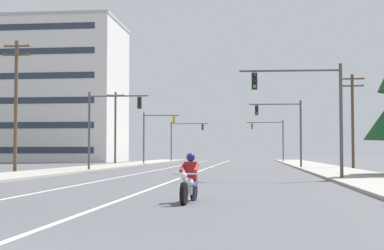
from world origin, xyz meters
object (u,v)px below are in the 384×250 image
object	(u,v)px
traffic_signal_far_right	(272,134)
apartment_building_far_left_block	(47,92)
motorcycle_with_rider	(189,183)
traffic_signal_near_right	(311,102)
utility_pole_left_near	(16,101)
traffic_signal_mid_right	(286,123)
traffic_signal_far_left	(182,135)
utility_pole_right_far	(353,117)
traffic_signal_near_left	(106,119)
utility_pole_left_far	(115,126)
traffic_signal_mid_left	(154,130)

from	to	relation	value
traffic_signal_far_right	apartment_building_far_left_block	distance (m)	34.99
motorcycle_with_rider	traffic_signal_near_right	distance (m)	15.34
motorcycle_with_rider	utility_pole_left_near	size ratio (longest dim) A/B	0.23
apartment_building_far_left_block	motorcycle_with_rider	bearing A→B (deg)	-66.50
traffic_signal_mid_right	traffic_signal_far_right	distance (m)	32.02
motorcycle_with_rider	traffic_signal_far_left	world-z (taller)	traffic_signal_far_left
traffic_signal_far_right	utility_pole_right_far	size ratio (longest dim) A/B	0.72
traffic_signal_near_right	traffic_signal_far_left	xyz separation A→B (m)	(-13.85, 56.21, 0.02)
traffic_signal_mid_right	traffic_signal_near_left	bearing A→B (deg)	-148.02
utility_pole_left_near	utility_pole_left_far	size ratio (longest dim) A/B	1.08
utility_pole_left_far	traffic_signal_mid_right	bearing A→B (deg)	-40.40
traffic_signal_near_right	traffic_signal_mid_right	size ratio (longest dim) A/B	1.00
apartment_building_far_left_block	traffic_signal_near_right	bearing A→B (deg)	-57.36
utility_pole_left_near	utility_pole_right_far	size ratio (longest dim) A/B	1.13
traffic_signal_near_left	traffic_signal_far_right	xyz separation A→B (m)	(14.28, 40.99, 0.04)
traffic_signal_far_left	traffic_signal_mid_right	bearing A→B (deg)	-68.29
utility_pole_left_near	motorcycle_with_rider	bearing A→B (deg)	-56.58
traffic_signal_far_right	apartment_building_far_left_block	bearing A→B (deg)	179.55
traffic_signal_near_left	traffic_signal_far_right	distance (m)	43.41
traffic_signal_far_right	utility_pole_left_far	bearing A→B (deg)	-142.96
traffic_signal_near_left	traffic_signal_far_right	bearing A→B (deg)	70.80
traffic_signal_near_right	traffic_signal_near_left	xyz separation A→B (m)	(-14.45, 12.65, -0.04)
traffic_signal_near_left	traffic_signal_mid_right	size ratio (longest dim) A/B	1.00
traffic_signal_near_right	utility_pole_right_far	size ratio (longest dim) A/B	0.72
traffic_signal_near_left	utility_pole_right_far	size ratio (longest dim) A/B	0.72
motorcycle_with_rider	apartment_building_far_left_block	size ratio (longest dim) A/B	0.10
traffic_signal_far_left	utility_pole_left_near	size ratio (longest dim) A/B	0.64
motorcycle_with_rider	traffic_signal_near_left	xyz separation A→B (m)	(-9.48, 26.72, 3.51)
motorcycle_with_rider	utility_pole_left_near	world-z (taller)	utility_pole_left_near
traffic_signal_mid_left	apartment_building_far_left_block	xyz separation A→B (m)	(-19.75, 17.67, 6.67)
traffic_signal_mid_left	traffic_signal_far_left	distance (m)	20.00
motorcycle_with_rider	utility_pole_left_far	distance (m)	54.97
traffic_signal_near_left	utility_pole_left_far	xyz separation A→B (m)	(-5.61, 25.99, 0.60)
traffic_signal_near_right	traffic_signal_far_left	world-z (taller)	same
utility_pole_right_far	traffic_signal_mid_right	bearing A→B (deg)	-173.11
traffic_signal_near_right	traffic_signal_near_left	distance (m)	19.20
motorcycle_with_rider	traffic_signal_near_left	world-z (taller)	traffic_signal_near_left
traffic_signal_far_right	motorcycle_with_rider	bearing A→B (deg)	-94.05
traffic_signal_near_right	apartment_building_far_left_block	xyz separation A→B (m)	(-34.53, 53.91, 6.60)
traffic_signal_far_left	traffic_signal_mid_left	bearing A→B (deg)	-92.66
traffic_signal_near_right	traffic_signal_near_left	bearing A→B (deg)	138.81
utility_pole_left_near	traffic_signal_far_right	bearing A→B (deg)	65.59
traffic_signal_near_left	utility_pole_right_far	bearing A→B (deg)	25.39
motorcycle_with_rider	traffic_signal_mid_right	distance (m)	36.20
traffic_signal_mid_left	traffic_signal_far_right	size ratio (longest dim) A/B	1.00
motorcycle_with_rider	utility_pole_left_far	bearing A→B (deg)	105.98
traffic_signal_far_left	utility_pole_right_far	xyz separation A→B (m)	(19.86, -33.86, 0.50)
utility_pole_right_far	traffic_signal_far_right	bearing A→B (deg)	101.18
traffic_signal_near_right	utility_pole_left_near	distance (m)	22.35
traffic_signal_near_right	traffic_signal_far_right	xyz separation A→B (m)	(-0.17, 53.64, -0.00)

